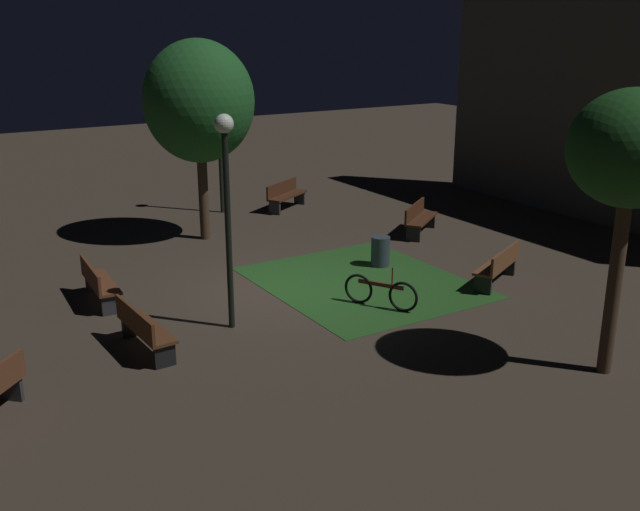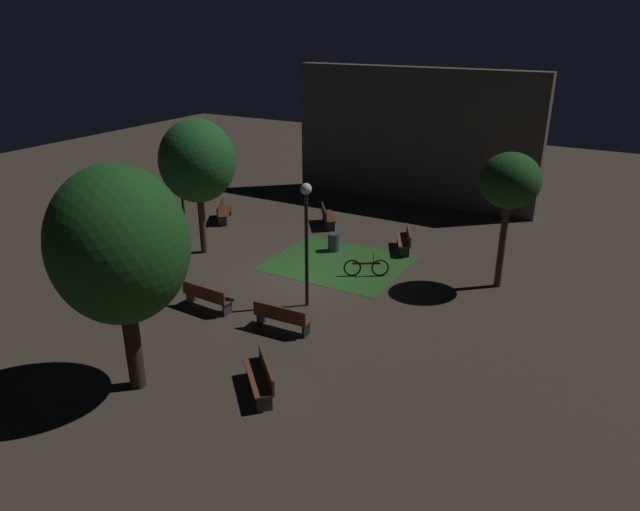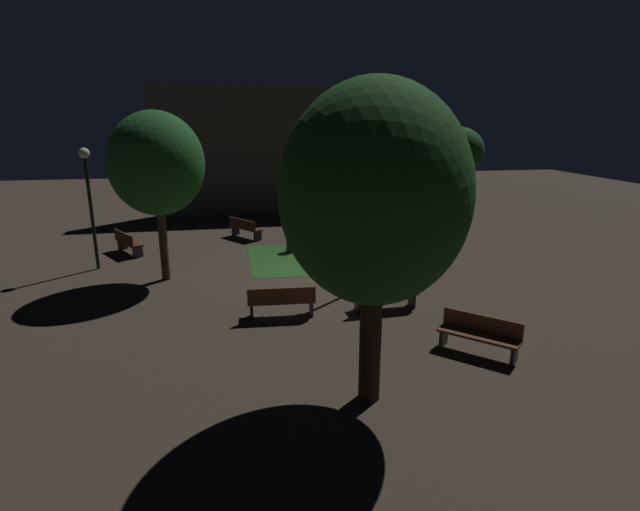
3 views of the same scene
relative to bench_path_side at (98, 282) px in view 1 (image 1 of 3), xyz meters
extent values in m
plane|color=#3D3328|center=(1.46, 3.86, -0.48)|extent=(60.00, 60.00, 0.00)
cube|color=#23511E|center=(1.94, 5.58, -0.48)|extent=(5.10, 4.35, 0.01)
cube|color=brown|center=(0.00, 0.07, -0.03)|extent=(1.83, 0.59, 0.06)
cube|color=brown|center=(-0.01, -0.13, 0.20)|extent=(1.80, 0.17, 0.40)
cube|color=#2D2D33|center=(-0.79, 0.12, -0.27)|extent=(0.10, 0.39, 0.42)
cube|color=#2D2D33|center=(0.80, 0.03, -0.27)|extent=(0.10, 0.39, 0.42)
cube|color=#512D19|center=(2.91, 0.07, -0.03)|extent=(1.82, 0.55, 0.06)
cube|color=#512D19|center=(2.92, -0.13, 0.20)|extent=(1.80, 0.13, 0.40)
cube|color=black|center=(2.11, 0.04, -0.27)|extent=(0.10, 0.39, 0.42)
cube|color=black|center=(3.71, 0.11, -0.27)|extent=(0.10, 0.39, 0.42)
cube|color=#422314|center=(-5.18, 7.58, -0.03)|extent=(1.32, 1.80, 0.06)
cube|color=#422314|center=(-5.36, 7.48, 0.20)|extent=(0.96, 1.58, 0.40)
cube|color=#2D2D33|center=(-5.58, 8.28, -0.27)|extent=(0.37, 0.26, 0.42)
cube|color=#2D2D33|center=(-4.78, 6.89, -0.27)|extent=(0.37, 0.26, 0.42)
cube|color=#2D2D33|center=(3.55, -2.39, -0.27)|extent=(0.33, 0.33, 0.42)
cube|color=#422314|center=(-0.55, 9.36, -0.03)|extent=(1.43, 1.75, 0.06)
cube|color=#422314|center=(-0.72, 9.24, 0.20)|extent=(1.08, 1.51, 0.40)
cube|color=black|center=(-1.01, 10.02, -0.27)|extent=(0.36, 0.29, 0.42)
cube|color=black|center=(-0.09, 8.71, -0.27)|extent=(0.36, 0.29, 0.42)
cube|color=brown|center=(3.62, 8.14, -0.03)|extent=(1.21, 1.83, 0.06)
cube|color=brown|center=(3.81, 8.23, 0.20)|extent=(0.83, 1.65, 0.40)
cube|color=black|center=(3.97, 7.42, -0.27)|extent=(0.38, 0.24, 0.42)
cube|color=black|center=(3.28, 8.86, -0.27)|extent=(0.38, 0.24, 0.42)
cylinder|color=#423021|center=(-3.42, 3.94, 1.01)|extent=(0.27, 0.27, 2.98)
ellipsoid|color=#1E5623|center=(-3.42, 3.94, 3.31)|extent=(2.96, 2.96, 3.25)
cylinder|color=#423021|center=(7.88, 6.51, 1.18)|extent=(0.24, 0.24, 3.32)
ellipsoid|color=#194719|center=(7.88, 6.51, 3.40)|extent=(2.03, 2.03, 1.90)
cylinder|color=black|center=(-5.92, 5.61, 1.46)|extent=(0.12, 0.12, 3.89)
sphere|color=#F2EDCC|center=(-5.92, 5.61, 3.55)|extent=(0.36, 0.36, 0.36)
cylinder|color=black|center=(2.71, 1.87, 1.45)|extent=(0.12, 0.12, 3.87)
sphere|color=white|center=(2.71, 1.87, 3.54)|extent=(0.36, 0.36, 0.36)
cylinder|color=#2D3842|center=(1.15, 6.66, -0.11)|extent=(0.47, 0.47, 0.75)
torus|color=black|center=(2.96, 4.75, -0.15)|extent=(0.60, 0.38, 0.66)
torus|color=black|center=(3.86, 5.26, -0.15)|extent=(0.60, 0.38, 0.66)
cube|color=maroon|center=(3.41, 5.00, 0.03)|extent=(0.92, 0.54, 0.08)
cylinder|color=maroon|center=(3.63, 5.13, 0.25)|extent=(0.03, 0.03, 0.40)
cube|color=#4C4742|center=(1.26, 15.01, 2.90)|extent=(12.73, 0.80, 6.75)
camera|label=1|loc=(15.03, -3.72, 5.26)|focal=41.00mm
camera|label=2|loc=(11.58, -13.05, 8.36)|focal=32.57mm
camera|label=3|loc=(-1.26, -12.39, 4.72)|focal=27.86mm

